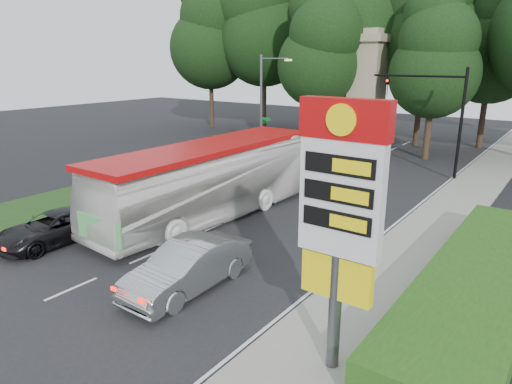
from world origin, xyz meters
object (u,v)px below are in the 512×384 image
Objects in this scene: streetlight_signs at (264,103)px; monument at (366,91)px; transit_bus at (210,182)px; gas_station_pylon at (341,204)px; traffic_signal_mast at (441,107)px; sedan_silver at (188,267)px; suv_charcoal at (53,228)px.

streetlight_signs is 0.80× the size of monument.
streetlight_signs is 0.60× the size of transit_bus.
streetlight_signs is at bearing 128.96° from gas_station_pylon.
streetlight_signs is (-16.19, 20.01, -0.01)m from gas_station_pylon.
sedan_silver is at bearing -96.60° from traffic_signal_mast.
transit_bus is 2.74× the size of suv_charcoal.
sedan_silver is (5.24, -27.07, -4.27)m from monument.
transit_bus is (-6.79, -14.95, -2.83)m from traffic_signal_mast.
gas_station_pylon is 25.74m from streetlight_signs.
gas_station_pylon reaches higher than suv_charcoal.
traffic_signal_mast is at bearing -38.00° from monument.
gas_station_pylon is 12.76m from transit_bus.
monument is 2.08× the size of suv_charcoal.
gas_station_pylon is at bearing -1.48° from suv_charcoal.
streetlight_signs is at bearing -171.08° from traffic_signal_mast.
sedan_silver is 7.64m from suv_charcoal.
traffic_signal_mast reaches higher than transit_bus.
streetlight_signs is 14.46m from transit_bus.
gas_station_pylon is 0.52× the size of transit_bus.
transit_bus is at bearing -114.43° from traffic_signal_mast.
suv_charcoal is (-13.58, 0.55, -3.78)m from gas_station_pylon.
streetlight_signs reaches higher than traffic_signal_mast.
monument is at bearing 111.80° from gas_station_pylon.
monument reaches higher than sedan_silver.
traffic_signal_mast is 1.49× the size of suv_charcoal.
gas_station_pylon reaches higher than transit_bus.
streetlight_signs is 9.44m from monument.
gas_station_pylon is at bearing -30.38° from transit_bus.
gas_station_pylon reaches higher than sedan_silver.
gas_station_pylon is 1.35× the size of sedan_silver.
traffic_signal_mast is 0.90× the size of streetlight_signs.
suv_charcoal is (-3.28, -6.51, -1.17)m from transit_bus.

